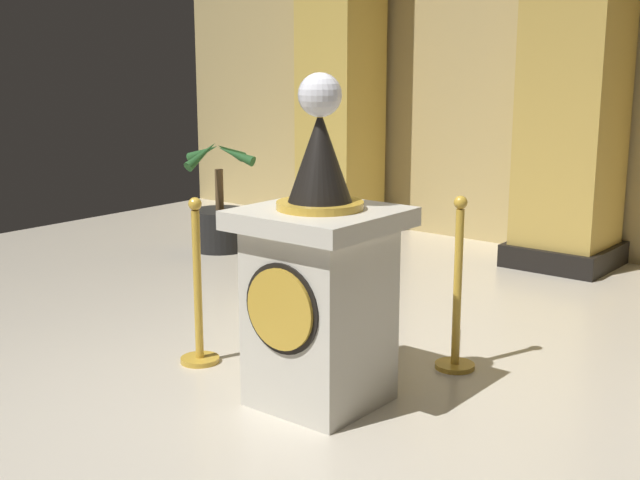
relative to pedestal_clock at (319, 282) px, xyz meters
The scene contains 9 objects.
ground_plane 0.72m from the pedestal_clock, 145.90° to the right, with size 10.41×10.41×0.00m, color beige.
back_wall 4.51m from the pedestal_clock, 92.76° to the left, with size 10.41×0.16×4.14m, color tan.
pedestal_clock is the anchor object (origin of this frame).
stanchion_near 1.01m from the pedestal_clock, 70.33° to the left, with size 0.24×0.24×1.06m.
stanchion_far 1.01m from the pedestal_clock, behind, with size 0.24×0.24×1.03m.
velvet_rope 0.57m from the pedestal_clock, 124.63° to the left, with size 1.12×1.11×0.22m.
column_left 4.85m from the pedestal_clock, 126.11° to the left, with size 0.83×0.83×3.97m.
column_centre_rear 4.00m from the pedestal_clock, 93.13° to the left, with size 0.91×0.91×3.97m.
potted_palm_left 3.83m from the pedestal_clock, 143.47° to the left, with size 0.80×0.78×1.09m.
Camera 1 is at (2.90, -3.21, 1.85)m, focal length 47.23 mm.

